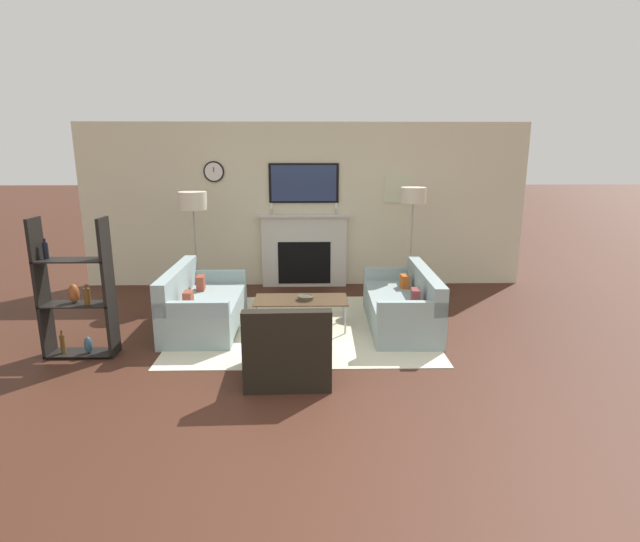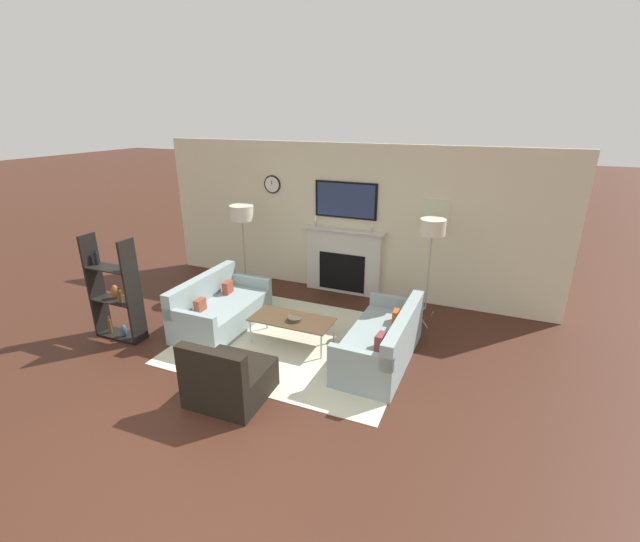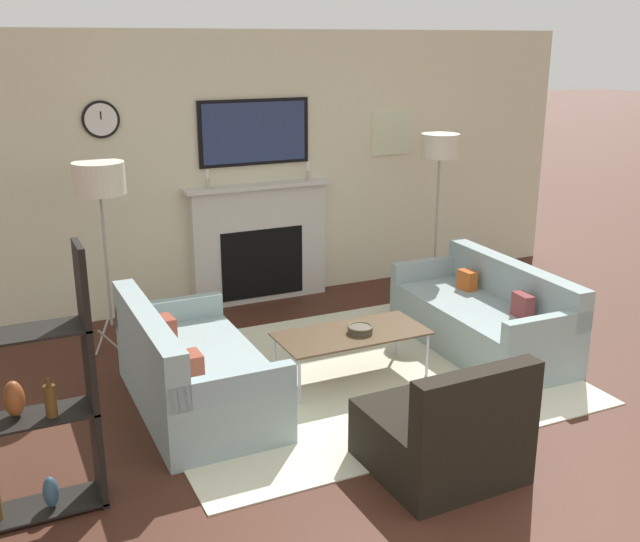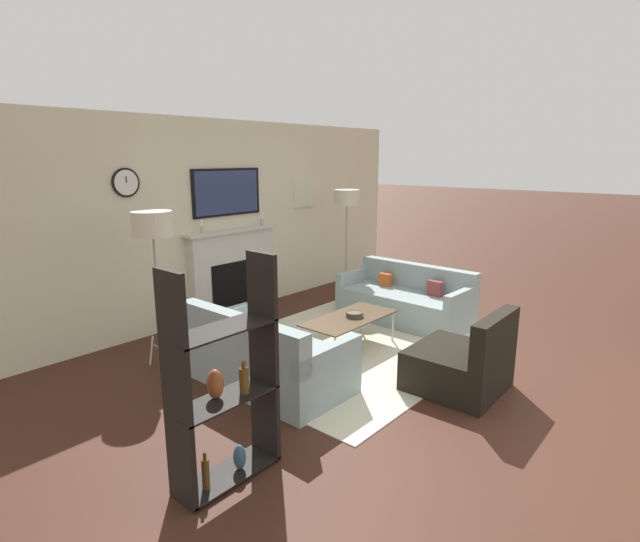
{
  "view_description": "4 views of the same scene",
  "coord_description": "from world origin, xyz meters",
  "views": [
    {
      "loc": [
        0.08,
        -3.47,
        2.26
      ],
      "look_at": [
        0.22,
        2.88,
        0.71
      ],
      "focal_mm": 28.0,
      "sensor_mm": 36.0,
      "label": 1
    },
    {
      "loc": [
        2.47,
        -2.27,
        3.19
      ],
      "look_at": [
        0.17,
        3.24,
        0.96
      ],
      "focal_mm": 24.0,
      "sensor_mm": 36.0,
      "label": 2
    },
    {
      "loc": [
        -2.59,
        -2.19,
        2.6
      ],
      "look_at": [
        -0.1,
        3.09,
        0.79
      ],
      "focal_mm": 42.0,
      "sensor_mm": 36.0,
      "label": 3
    },
    {
      "loc": [
        -4.41,
        -0.67,
        2.21
      ],
      "look_at": [
        0.03,
        3.16,
        0.86
      ],
      "focal_mm": 28.0,
      "sensor_mm": 36.0,
      "label": 4
    }
  ],
  "objects": [
    {
      "name": "area_rug",
      "position": [
        0.0,
        2.72,
        0.01
      ],
      "size": [
        3.22,
        2.66,
        0.01
      ],
      "color": "beige",
      "rests_on": "ground_plane"
    },
    {
      "name": "couch_right",
      "position": [
        1.31,
        2.72,
        0.27
      ],
      "size": [
        0.83,
        1.79,
        0.75
      ],
      "color": "#8DA0A0",
      "rests_on": "ground_plane"
    },
    {
      "name": "coffee_table",
      "position": [
        -0.03,
        2.67,
        0.37
      ],
      "size": [
        1.2,
        0.56,
        0.39
      ],
      "color": "#4C3823",
      "rests_on": "ground_plane"
    },
    {
      "name": "couch_left",
      "position": [
        -1.31,
        2.72,
        0.28
      ],
      "size": [
        0.86,
        1.64,
        0.79
      ],
      "color": "#8DA0A0",
      "rests_on": "ground_plane"
    },
    {
      "name": "decorative_bowl",
      "position": [
        0.03,
        2.64,
        0.43
      ],
      "size": [
        0.21,
        0.21,
        0.06
      ],
      "color": "#473F31",
      "rests_on": "coffee_table"
    },
    {
      "name": "floor_lamp_left",
      "position": [
        -1.65,
        4.02,
        1.5
      ],
      "size": [
        0.42,
        0.42,
        1.66
      ],
      "color": "#9E998E",
      "rests_on": "ground_plane"
    },
    {
      "name": "fireplace_wall",
      "position": [
        0.0,
        4.86,
        1.24
      ],
      "size": [
        7.39,
        0.28,
        2.7
      ],
      "color": "beige",
      "rests_on": "ground_plane"
    },
    {
      "name": "floor_lamp_right",
      "position": [
        1.65,
        4.02,
        1.57
      ],
      "size": [
        0.38,
        0.38,
        1.72
      ],
      "color": "#9E998E",
      "rests_on": "ground_plane"
    },
    {
      "name": "shelf_unit",
      "position": [
        -2.49,
        1.85,
        0.71
      ],
      "size": [
        0.77,
        0.28,
        1.56
      ],
      "color": "black",
      "rests_on": "ground_plane"
    },
    {
      "name": "armchair",
      "position": [
        -0.14,
        1.21,
        0.26
      ],
      "size": [
        0.86,
        0.85,
        0.81
      ],
      "color": "black",
      "rests_on": "ground_plane"
    }
  ]
}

